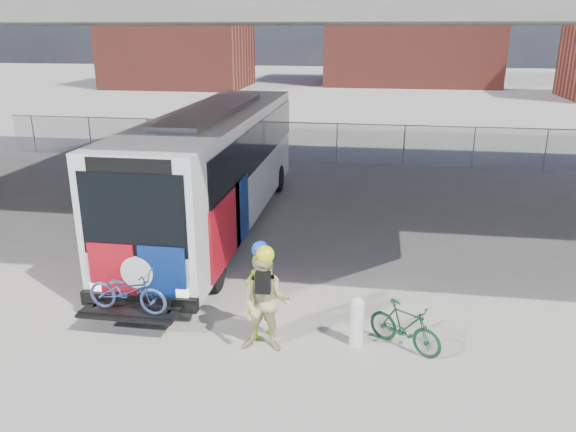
% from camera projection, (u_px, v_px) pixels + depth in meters
% --- Properties ---
extents(ground, '(160.00, 160.00, 0.00)m').
position_uv_depth(ground, '(263.00, 265.00, 14.69)').
color(ground, '#9E9991').
rests_on(ground, ground).
extents(bus, '(2.67, 12.94, 3.69)m').
position_uv_depth(bus, '(216.00, 160.00, 16.96)').
color(bus, silver).
rests_on(bus, ground).
extents(overpass, '(40.00, 16.00, 7.95)m').
position_uv_depth(overpass, '(287.00, 5.00, 16.35)').
color(overpass, '#605E59').
rests_on(overpass, ground).
extents(chainlink_fence, '(30.00, 0.06, 30.00)m').
position_uv_depth(chainlink_fence, '(315.00, 132.00, 25.47)').
color(chainlink_fence, gray).
rests_on(chainlink_fence, ground).
extents(brick_buildings, '(54.00, 22.00, 12.00)m').
position_uv_depth(brick_buildings, '(367.00, 33.00, 57.93)').
color(brick_buildings, brown).
rests_on(brick_buildings, ground).
extents(bollard, '(0.27, 0.27, 1.02)m').
position_uv_depth(bollard, '(357.00, 319.00, 10.86)').
color(bollard, silver).
rests_on(bollard, ground).
extents(cyclist_hivis, '(0.81, 0.78, 2.05)m').
position_uv_depth(cyclist_hivis, '(261.00, 292.00, 11.00)').
color(cyclist_hivis, '#92EB18').
rests_on(cyclist_hivis, ground).
extents(cyclist_tan, '(0.98, 0.77, 2.15)m').
position_uv_depth(cyclist_tan, '(266.00, 302.00, 10.53)').
color(cyclist_tan, '#C5BC7E').
rests_on(cyclist_tan, ground).
extents(bike_parked, '(1.56, 1.25, 0.95)m').
position_uv_depth(bike_parked, '(405.00, 326.00, 10.75)').
color(bike_parked, '#133C1E').
rests_on(bike_parked, ground).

